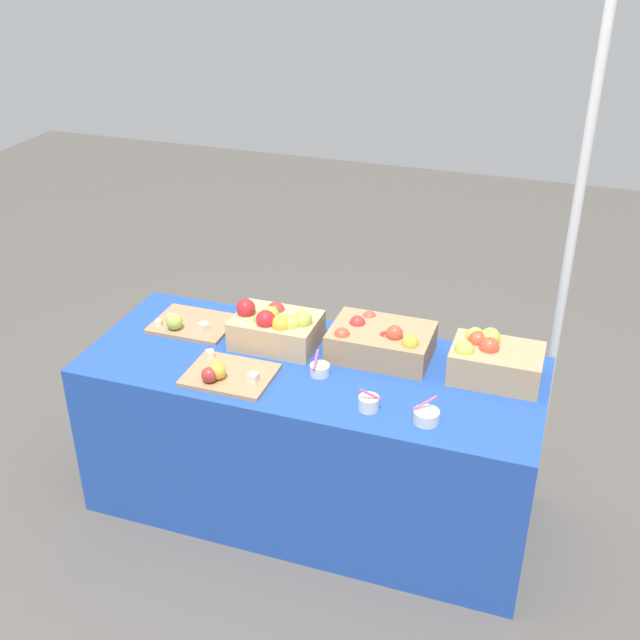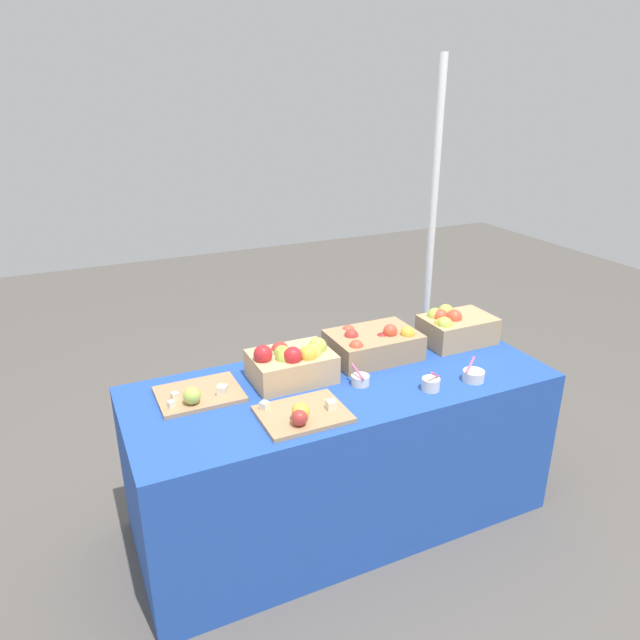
% 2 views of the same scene
% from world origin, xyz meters
% --- Properties ---
extents(ground_plane, '(10.00, 10.00, 0.00)m').
position_xyz_m(ground_plane, '(0.00, 0.00, 0.00)').
color(ground_plane, '#56514C').
extents(table, '(1.90, 0.76, 0.74)m').
position_xyz_m(table, '(0.00, 0.00, 0.37)').
color(table, '#234CAD').
rests_on(table, ground_plane).
extents(apple_crate_left, '(0.36, 0.24, 0.19)m').
position_xyz_m(apple_crate_left, '(0.71, 0.14, 0.82)').
color(apple_crate_left, tan).
rests_on(apple_crate_left, table).
extents(apple_crate_middle, '(0.42, 0.29, 0.17)m').
position_xyz_m(apple_crate_middle, '(0.25, 0.16, 0.81)').
color(apple_crate_middle, tan).
rests_on(apple_crate_middle, table).
extents(apple_crate_right, '(0.36, 0.26, 0.20)m').
position_xyz_m(apple_crate_right, '(-0.20, 0.11, 0.82)').
color(apple_crate_right, tan).
rests_on(apple_crate_right, table).
extents(cutting_board_front, '(0.35, 0.27, 0.09)m').
position_xyz_m(cutting_board_front, '(-0.29, -0.21, 0.76)').
color(cutting_board_front, tan).
rests_on(cutting_board_front, table).
extents(cutting_board_back, '(0.35, 0.27, 0.09)m').
position_xyz_m(cutting_board_back, '(-0.62, 0.12, 0.76)').
color(cutting_board_back, tan).
rests_on(cutting_board_back, table).
extents(sample_bowl_near, '(0.09, 0.08, 0.11)m').
position_xyz_m(sample_bowl_near, '(0.31, -0.23, 0.77)').
color(sample_bowl_near, silver).
rests_on(sample_bowl_near, table).
extents(sample_bowl_mid, '(0.10, 0.10, 0.10)m').
position_xyz_m(sample_bowl_mid, '(0.53, -0.24, 0.77)').
color(sample_bowl_mid, silver).
rests_on(sample_bowl_mid, table).
extents(sample_bowl_far, '(0.08, 0.09, 0.09)m').
position_xyz_m(sample_bowl_far, '(0.06, -0.06, 0.76)').
color(sample_bowl_far, silver).
rests_on(sample_bowl_far, table).
extents(tent_pole, '(0.04, 0.04, 2.13)m').
position_xyz_m(tent_pole, '(0.94, 0.71, 1.06)').
color(tent_pole, white).
rests_on(tent_pole, ground_plane).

